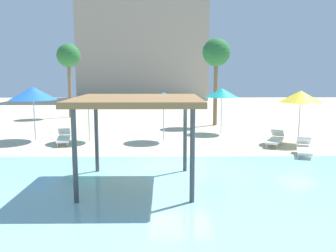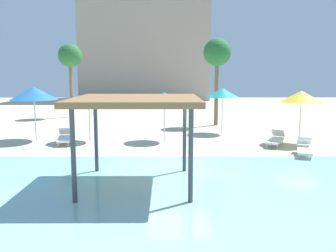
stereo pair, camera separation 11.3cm
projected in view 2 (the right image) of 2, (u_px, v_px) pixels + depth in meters
name	position (u px, v px, depth m)	size (l,w,h in m)	color
ground_plane	(180.00, 166.00, 13.95)	(80.00, 80.00, 0.00)	beige
lagoon_water	(188.00, 221.00, 8.75)	(44.00, 13.50, 0.04)	#8CC6CC
shade_pavilion	(136.00, 103.00, 11.17)	(3.92, 3.92, 2.86)	#42474C
beach_umbrella_teal_0	(89.00, 100.00, 18.83)	(2.04, 2.04, 2.52)	silver
beach_umbrella_blue_2	(164.00, 97.00, 18.94)	(1.91, 1.91, 2.62)	silver
beach_umbrella_yellow_5	(301.00, 97.00, 18.23)	(2.16, 2.16, 2.72)	silver
beach_umbrella_blue_6	(34.00, 93.00, 19.05)	(2.49, 2.49, 2.89)	silver
beach_umbrella_teal_7	(223.00, 93.00, 21.43)	(1.97, 1.97, 2.72)	silver
lounge_chair_0	(304.00, 148.00, 15.77)	(1.19, 1.99, 0.74)	white
lounge_chair_1	(64.00, 137.00, 18.45)	(0.97, 1.98, 0.74)	white
lounge_chair_2	(276.00, 139.00, 17.94)	(1.41, 1.96, 0.74)	white
palm_tree_0	(70.00, 57.00, 29.00)	(1.90, 1.90, 6.00)	brown
palm_tree_1	(217.00, 54.00, 24.31)	(1.90, 1.90, 5.98)	brown
hotel_block_0	(146.00, 41.00, 50.03)	(17.36, 8.44, 16.17)	#9E9384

